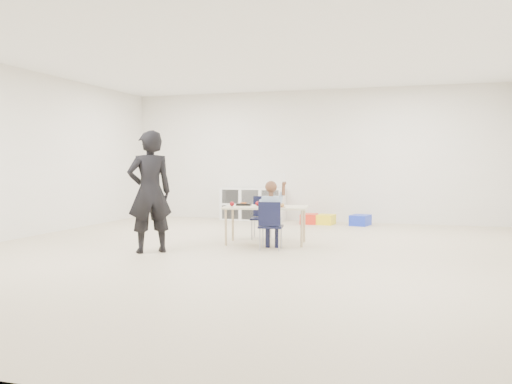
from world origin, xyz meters
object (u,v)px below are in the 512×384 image
(adult, at_px, (150,192))
(chair_near, at_px, (271,225))
(child, at_px, (271,212))
(cubby_shelf, at_px, (253,204))
(table, at_px, (266,225))

(adult, bearing_deg, chair_near, 164.93)
(child, height_order, cubby_shelf, child)
(child, bearing_deg, chair_near, 0.00)
(child, bearing_deg, adult, -161.85)
(chair_near, distance_m, adult, 1.77)
(table, xyz_separation_m, cubby_shelf, (-1.25, 3.28, 0.06))
(chair_near, distance_m, cubby_shelf, 4.07)
(table, relative_size, child, 1.22)
(chair_near, bearing_deg, cubby_shelf, 103.34)
(table, distance_m, chair_near, 0.56)
(chair_near, xyz_separation_m, adult, (-1.53, -0.75, 0.50))
(child, bearing_deg, cubby_shelf, 103.34)
(chair_near, bearing_deg, adult, -161.85)
(chair_near, xyz_separation_m, child, (0.00, 0.00, 0.20))
(adult, bearing_deg, child, 164.93)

